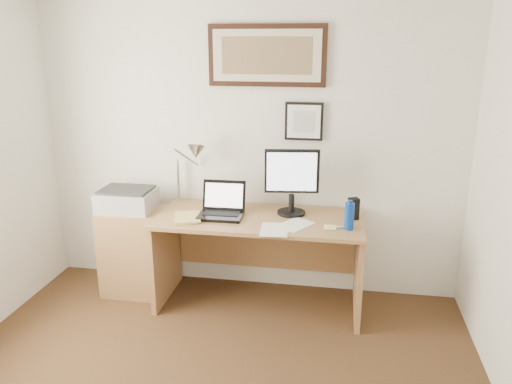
% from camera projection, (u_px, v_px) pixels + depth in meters
% --- Properties ---
extents(wall_back, '(3.50, 0.02, 2.50)m').
position_uv_depth(wall_back, '(249.00, 144.00, 4.09)').
color(wall_back, white).
rests_on(wall_back, ground).
extents(side_cabinet, '(0.50, 0.40, 0.73)m').
position_uv_depth(side_cabinet, '(135.00, 251.00, 4.19)').
color(side_cabinet, olive).
rests_on(side_cabinet, floor).
extents(water_bottle, '(0.07, 0.07, 0.20)m').
position_uv_depth(water_bottle, '(349.00, 216.00, 3.59)').
color(water_bottle, navy).
rests_on(water_bottle, desk).
extents(bottle_cap, '(0.04, 0.04, 0.02)m').
position_uv_depth(bottle_cap, '(350.00, 202.00, 3.56)').
color(bottle_cap, navy).
rests_on(bottle_cap, water_bottle).
extents(speaker, '(0.09, 0.09, 0.17)m').
position_uv_depth(speaker, '(353.00, 209.00, 3.80)').
color(speaker, black).
rests_on(speaker, desk).
extents(paper_sheet_a, '(0.22, 0.29, 0.00)m').
position_uv_depth(paper_sheet_a, '(274.00, 230.00, 3.61)').
color(paper_sheet_a, white).
rests_on(paper_sheet_a, desk).
extents(paper_sheet_b, '(0.31, 0.34, 0.00)m').
position_uv_depth(paper_sheet_b, '(295.00, 225.00, 3.70)').
color(paper_sheet_b, white).
rests_on(paper_sheet_b, desk).
extents(sticky_pad, '(0.09, 0.09, 0.01)m').
position_uv_depth(sticky_pad, '(330.00, 227.00, 3.63)').
color(sticky_pad, '#FFF078').
rests_on(sticky_pad, desk).
extents(marker_pen, '(0.14, 0.06, 0.02)m').
position_uv_depth(marker_pen, '(335.00, 228.00, 3.63)').
color(marker_pen, white).
rests_on(marker_pen, desk).
extents(book, '(0.26, 0.31, 0.02)m').
position_uv_depth(book, '(175.00, 218.00, 3.81)').
color(book, '#D3BB63').
rests_on(book, desk).
extents(desk, '(1.60, 0.70, 0.75)m').
position_uv_depth(desk, '(261.00, 241.00, 4.01)').
color(desk, olive).
rests_on(desk, floor).
extents(laptop, '(0.34, 0.30, 0.26)m').
position_uv_depth(laptop, '(222.00, 208.00, 3.89)').
color(laptop, black).
rests_on(laptop, desk).
extents(lcd_monitor, '(0.42, 0.22, 0.52)m').
position_uv_depth(lcd_monitor, '(292.00, 179.00, 3.84)').
color(lcd_monitor, black).
rests_on(lcd_monitor, desk).
extents(printer, '(0.44, 0.34, 0.18)m').
position_uv_depth(printer, '(127.00, 199.00, 4.07)').
color(printer, '#A5A5A8').
rests_on(printer, side_cabinet).
extents(desk_lamp, '(0.29, 0.27, 0.53)m').
position_uv_depth(desk_lamp, '(194.00, 154.00, 3.99)').
color(desk_lamp, silver).
rests_on(desk_lamp, desk).
extents(picture_large, '(0.92, 0.04, 0.47)m').
position_uv_depth(picture_large, '(267.00, 56.00, 3.83)').
color(picture_large, black).
rests_on(picture_large, wall_back).
extents(picture_small, '(0.30, 0.03, 0.30)m').
position_uv_depth(picture_small, '(304.00, 121.00, 3.93)').
color(picture_small, black).
rests_on(picture_small, wall_back).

